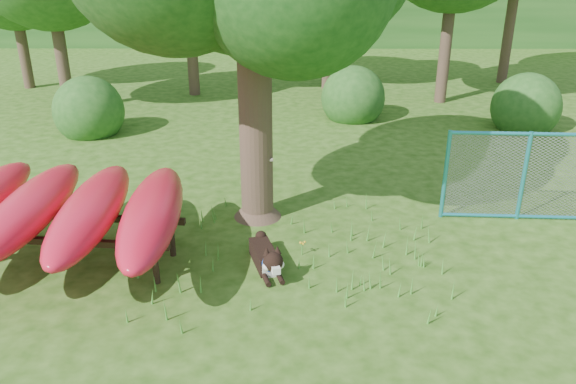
{
  "coord_description": "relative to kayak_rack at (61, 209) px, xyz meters",
  "views": [
    {
      "loc": [
        0.24,
        -6.67,
        4.33
      ],
      "look_at": [
        0.2,
        1.2,
        1.0
      ],
      "focal_mm": 35.0,
      "sensor_mm": 36.0,
      "label": 1
    }
  ],
  "objects": [
    {
      "name": "ground",
      "position": [
        3.11,
        -0.75,
        -0.91
      ],
      "size": [
        80.0,
        80.0,
        0.0
      ],
      "primitive_type": "plane",
      "color": "#22480E",
      "rests_on": "ground"
    },
    {
      "name": "husky_dog",
      "position": [
        3.01,
        -0.18,
        -0.71
      ],
      "size": [
        0.58,
        1.26,
        0.57
      ],
      "rotation": [
        0.0,
        0.0,
        0.29
      ],
      "color": "black",
      "rests_on": "ground"
    },
    {
      "name": "wildflower_clump",
      "position": [
        3.53,
        0.29,
        -0.72
      ],
      "size": [
        0.11,
        0.11,
        0.24
      ],
      "rotation": [
        0.0,
        0.0,
        -0.14
      ],
      "color": "#48912F",
      "rests_on": "ground"
    },
    {
      "name": "shrub_mid",
      "position": [
        5.11,
        8.25,
        -0.91
      ],
      "size": [
        1.8,
        1.8,
        1.8
      ],
      "primitive_type": "sphere",
      "color": "#1E4F19",
      "rests_on": "ground"
    },
    {
      "name": "wooden_post",
      "position": [
        2.88,
        1.56,
        -0.21
      ],
      "size": [
        0.36,
        0.12,
        1.32
      ],
      "rotation": [
        0.0,
        0.0,
        0.01
      ],
      "color": "#635C4A",
      "rests_on": "ground"
    },
    {
      "name": "shrub_left",
      "position": [
        -1.89,
        6.75,
        -0.91
      ],
      "size": [
        1.8,
        1.8,
        1.8
      ],
      "primitive_type": "sphere",
      "color": "#1E4F19",
      "rests_on": "ground"
    },
    {
      "name": "fence_section",
      "position": [
        7.38,
        1.62,
        -0.11
      ],
      "size": [
        2.75,
        0.22,
        2.68
      ],
      "rotation": [
        0.0,
        0.0,
        -0.05
      ],
      "color": "teal",
      "rests_on": "ground"
    },
    {
      "name": "shrub_right",
      "position": [
        9.61,
        7.25,
        -0.91
      ],
      "size": [
        1.8,
        1.8,
        1.8
      ],
      "primitive_type": "sphere",
      "color": "#1E4F19",
      "rests_on": "ground"
    },
    {
      "name": "kayak_rack",
      "position": [
        0.0,
        0.0,
        0.0
      ],
      "size": [
        3.72,
        3.73,
        1.19
      ],
      "rotation": [
        0.0,
        0.0,
        -0.09
      ],
      "color": "black",
      "rests_on": "ground"
    }
  ]
}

